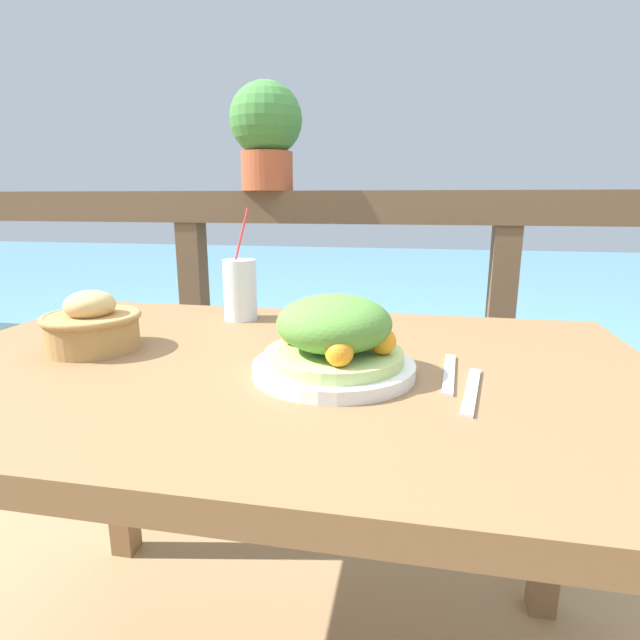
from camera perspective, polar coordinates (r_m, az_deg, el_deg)
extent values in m
cube|color=olive|center=(0.84, -4.82, -5.93)|extent=(1.22, 0.79, 0.04)
cube|color=olive|center=(1.49, -22.28, -12.83)|extent=(0.06, 0.06, 0.67)
cube|color=olive|center=(1.31, 25.25, -16.82)|extent=(0.06, 0.06, 0.67)
cube|color=brown|center=(1.44, 2.26, 12.76)|extent=(2.80, 0.08, 0.09)
cube|color=brown|center=(1.66, -13.69, -4.99)|extent=(0.07, 0.07, 0.90)
cube|color=brown|center=(1.53, 19.26, -6.94)|extent=(0.07, 0.07, 0.90)
cube|color=#568EA8|center=(4.00, 7.65, 2.50)|extent=(12.00, 4.00, 0.41)
cylinder|color=white|center=(0.77, 1.59, -5.49)|extent=(0.25, 0.25, 0.02)
cylinder|color=#B7D17A|center=(0.76, 1.60, -4.15)|extent=(0.21, 0.21, 0.02)
ellipsoid|color=#568E38|center=(0.75, 1.62, -0.37)|extent=(0.17, 0.17, 0.09)
sphere|color=orange|center=(0.74, 7.19, -2.44)|extent=(0.04, 0.04, 0.04)
sphere|color=orange|center=(0.82, 3.40, -0.75)|extent=(0.04, 0.04, 0.04)
sphere|color=orange|center=(0.79, -3.22, -1.36)|extent=(0.04, 0.04, 0.04)
sphere|color=orange|center=(0.68, 2.21, -3.72)|extent=(0.04, 0.04, 0.04)
cylinder|color=silver|center=(1.12, -9.11, 3.43)|extent=(0.07, 0.07, 0.13)
cylinder|color=red|center=(1.12, -9.56, 7.09)|extent=(0.05, 0.06, 0.21)
cylinder|color=#AD7F47|center=(0.98, -24.45, -1.23)|extent=(0.16, 0.16, 0.06)
torus|color=#AD7F47|center=(0.97, -24.61, 0.37)|extent=(0.17, 0.17, 0.01)
ellipsoid|color=tan|center=(0.97, -24.74, 1.59)|extent=(0.09, 0.09, 0.05)
cylinder|color=#A34C2D|center=(1.49, -6.06, 16.52)|extent=(0.15, 0.15, 0.11)
sphere|color=#3D7A38|center=(1.50, -6.21, 21.85)|extent=(0.20, 0.20, 0.20)
cube|color=silver|center=(0.79, 14.55, -5.91)|extent=(0.03, 0.18, 0.00)
cube|color=silver|center=(0.73, 16.93, -7.71)|extent=(0.04, 0.18, 0.00)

